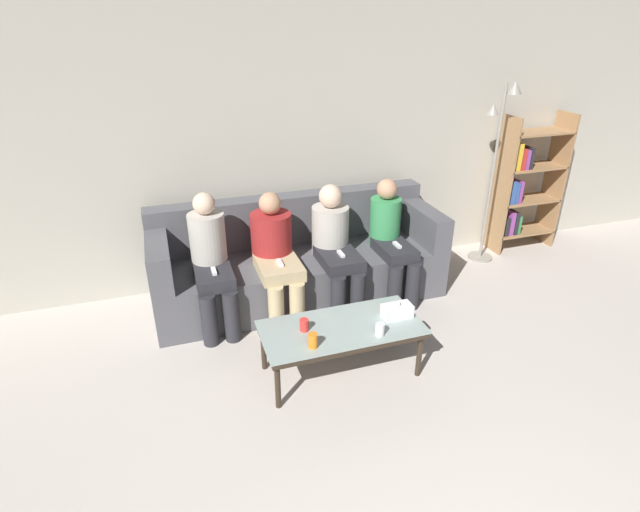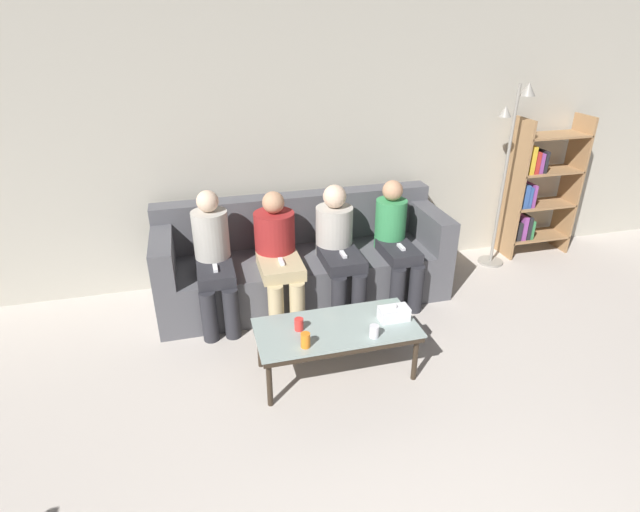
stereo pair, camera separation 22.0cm
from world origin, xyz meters
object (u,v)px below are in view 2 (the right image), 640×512
at_px(cup_near_right, 374,331).
at_px(tissue_box, 394,313).
at_px(seated_person_mid_right, 338,244).
at_px(seated_person_right_end, 395,240).
at_px(cup_far_center, 299,324).
at_px(standing_lamp, 508,159).
at_px(coffee_table, 336,332).
at_px(seated_person_left_end, 214,256).
at_px(couch, 303,262).
at_px(seated_person_mid_left, 278,251).
at_px(bookshelf, 536,190).
at_px(cup_near_left, 305,340).

distance_m(cup_near_right, tissue_box, 0.27).
bearing_deg(seated_person_mid_right, cup_near_right, -94.14).
xyz_separation_m(tissue_box, seated_person_right_end, (0.41, 0.98, 0.12)).
relative_size(cup_far_center, standing_lamp, 0.05).
distance_m(coffee_table, standing_lamp, 2.65).
bearing_deg(tissue_box, seated_person_left_end, 140.63).
bearing_deg(coffee_table, seated_person_right_end, 48.84).
xyz_separation_m(tissue_box, seated_person_left_end, (-1.21, 1.00, 0.15)).
xyz_separation_m(cup_near_right, seated_person_left_end, (-1.00, 1.17, 0.15)).
height_order(coffee_table, cup_far_center, cup_far_center).
xyz_separation_m(couch, seated_person_right_end, (0.81, -0.25, 0.24)).
height_order(cup_near_right, cup_far_center, same).
distance_m(coffee_table, cup_far_center, 0.28).
distance_m(standing_lamp, seated_person_mid_left, 2.48).
xyz_separation_m(cup_near_right, seated_person_mid_left, (-0.46, 1.17, 0.14)).
height_order(bookshelf, seated_person_left_end, bookshelf).
bearing_deg(seated_person_right_end, seated_person_left_end, 179.35).
distance_m(cup_near_right, seated_person_mid_left, 1.26).
relative_size(cup_near_left, cup_far_center, 1.18).
bearing_deg(cup_near_left, cup_near_right, -1.23).
xyz_separation_m(cup_near_right, bookshelf, (2.44, 1.66, 0.27)).
distance_m(couch, standing_lamp, 2.27).
height_order(cup_near_left, seated_person_right_end, seated_person_right_end).
distance_m(cup_near_left, bookshelf, 3.37).
relative_size(cup_near_left, cup_near_right, 1.18).
bearing_deg(bookshelf, tissue_box, -146.17).
distance_m(seated_person_left_end, seated_person_right_end, 1.62).
relative_size(couch, tissue_box, 11.93).
bearing_deg(seated_person_right_end, cup_near_right, -118.60).
xyz_separation_m(couch, cup_near_left, (-0.30, -1.38, 0.13)).
bearing_deg(seated_person_mid_right, tissue_box, -82.45).
xyz_separation_m(cup_far_center, seated_person_left_end, (-0.52, 0.95, 0.15)).
height_order(tissue_box, seated_person_right_end, seated_person_right_end).
bearing_deg(coffee_table, seated_person_mid_right, 72.88).
relative_size(bookshelf, seated_person_left_end, 1.31).
relative_size(tissue_box, seated_person_mid_right, 0.20).
bearing_deg(standing_lamp, seated_person_left_end, -173.15).
bearing_deg(tissue_box, couch, 108.19).
bearing_deg(seated_person_left_end, seated_person_right_end, -0.65).
distance_m(cup_near_right, seated_person_mid_right, 1.17).
distance_m(bookshelf, seated_person_mid_left, 2.94).
bearing_deg(cup_near_right, cup_near_left, 178.77).
xyz_separation_m(bookshelf, seated_person_mid_right, (-2.36, -0.50, -0.13)).
relative_size(standing_lamp, seated_person_left_end, 1.63).
relative_size(bookshelf, seated_person_right_end, 1.37).
relative_size(cup_near_left, seated_person_mid_right, 0.10).
xyz_separation_m(bookshelf, seated_person_mid_left, (-2.90, -0.49, -0.13)).
xyz_separation_m(seated_person_mid_left, seated_person_right_end, (1.08, -0.02, -0.01)).
distance_m(cup_near_left, cup_near_right, 0.49).
bearing_deg(bookshelf, cup_near_right, -145.76).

